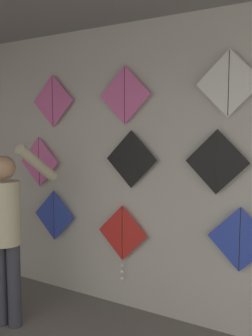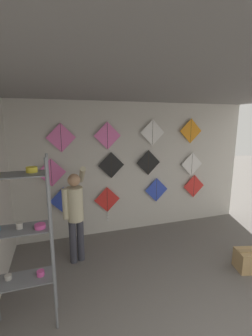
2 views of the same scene
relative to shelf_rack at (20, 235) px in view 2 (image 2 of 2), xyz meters
name	(u,v)px [view 2 (image 2 of 2)]	position (x,y,z in m)	size (l,w,h in m)	color
back_panel	(130,168)	(1.95, 2.02, 0.23)	(5.54, 0.06, 2.80)	beige
ceiling_slab	(174,88)	(1.95, 0.20, 1.65)	(5.54, 4.37, 0.04)	gray
shelf_rack	(20,235)	(0.00, 0.00, 0.00)	(0.70, 0.34, 2.04)	slate
shopkeeper	(75,210)	(0.68, 1.12, -0.23)	(0.41, 0.62, 1.67)	#383842
cardboard_box	(248,260)	(3.33, 0.02, -1.00)	(0.43, 0.39, 0.34)	tan
kite_0	(64,201)	(0.52, 1.93, -0.32)	(0.55, 0.01, 0.55)	blue
kite_1	(107,201)	(1.41, 1.92, -0.43)	(0.55, 0.04, 0.76)	red
kite_2	(156,190)	(2.55, 1.93, -0.28)	(0.55, 0.01, 0.55)	blue
kite_3	(194,186)	(3.54, 1.93, -0.28)	(0.55, 0.01, 0.55)	red
kite_4	(51,173)	(0.32, 1.93, 0.27)	(0.55, 0.01, 0.55)	pink
kite_5	(111,165)	(1.51, 1.93, 0.34)	(0.55, 0.01, 0.55)	black
kite_6	(148,163)	(2.34, 1.93, 0.35)	(0.55, 0.01, 0.55)	black
kite_7	(192,164)	(3.44, 1.93, 0.26)	(0.55, 0.01, 0.55)	white
kite_8	(61,138)	(0.54, 1.93, 0.93)	(0.55, 0.01, 0.55)	pink
kite_9	(107,136)	(1.44, 1.93, 0.95)	(0.55, 0.01, 0.55)	pink
kite_10	(153,133)	(2.42, 1.93, 1.00)	(0.55, 0.01, 0.55)	white
kite_11	(191,131)	(3.36, 1.93, 1.02)	(0.55, 0.01, 0.55)	orange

